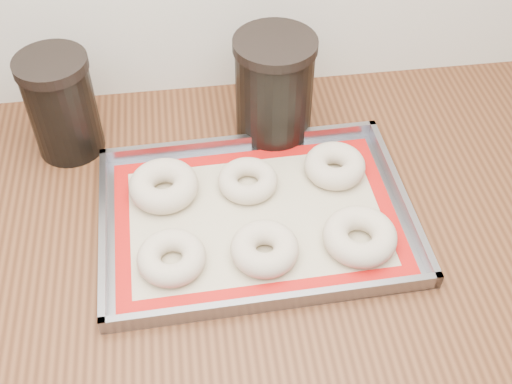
{
  "coord_description": "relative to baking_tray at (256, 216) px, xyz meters",
  "views": [
    {
      "loc": [
        0.15,
        1.03,
        1.63
      ],
      "look_at": [
        0.24,
        1.66,
        0.96
      ],
      "focal_mm": 45.0,
      "sensor_mm": 36.0,
      "label": 1
    }
  ],
  "objects": [
    {
      "name": "cabinet",
      "position": [
        -0.24,
        0.01,
        -0.48
      ],
      "size": [
        3.0,
        0.65,
        0.86
      ],
      "primitive_type": "cube",
      "color": "#5E6B5E",
      "rests_on": "floor"
    },
    {
      "name": "countertop",
      "position": [
        -0.24,
        0.01,
        -0.03
      ],
      "size": [
        3.06,
        0.68,
        0.04
      ],
      "primitive_type": "cube",
      "color": "brown",
      "rests_on": "cabinet"
    },
    {
      "name": "baking_tray",
      "position": [
        0.0,
        0.0,
        0.0
      ],
      "size": [
        0.47,
        0.34,
        0.03
      ],
      "rotation": [
        0.0,
        0.0,
        0.02
      ],
      "color": "gray",
      "rests_on": "countertop"
    },
    {
      "name": "baking_mat",
      "position": [
        0.0,
        0.0,
        -0.0
      ],
      "size": [
        0.43,
        0.3,
        0.0
      ],
      "rotation": [
        0.0,
        0.0,
        0.02
      ],
      "color": "#C6B793",
      "rests_on": "baking_tray"
    },
    {
      "name": "bagel_front_left",
      "position": [
        -0.13,
        -0.07,
        0.01
      ],
      "size": [
        0.12,
        0.12,
        0.03
      ],
      "primitive_type": "torus",
      "rotation": [
        0.0,
        0.0,
        0.31
      ],
      "color": "beige",
      "rests_on": "baking_mat"
    },
    {
      "name": "bagel_front_mid",
      "position": [
        0.0,
        -0.08,
        0.02
      ],
      "size": [
        0.12,
        0.12,
        0.04
      ],
      "primitive_type": "torus",
      "rotation": [
        0.0,
        0.0,
        0.32
      ],
      "color": "beige",
      "rests_on": "baking_mat"
    },
    {
      "name": "bagel_front_right",
      "position": [
        0.14,
        -0.07,
        0.02
      ],
      "size": [
        0.12,
        0.12,
        0.04
      ],
      "primitive_type": "torus",
      "rotation": [
        0.0,
        0.0,
        -0.1
      ],
      "color": "beige",
      "rests_on": "baking_mat"
    },
    {
      "name": "bagel_back_left",
      "position": [
        -0.13,
        0.07,
        0.02
      ],
      "size": [
        0.13,
        0.13,
        0.04
      ],
      "primitive_type": "torus",
      "rotation": [
        0.0,
        0.0,
        0.26
      ],
      "color": "beige",
      "rests_on": "baking_mat"
    },
    {
      "name": "bagel_back_mid",
      "position": [
        -0.0,
        0.06,
        0.01
      ],
      "size": [
        0.1,
        0.1,
        0.03
      ],
      "primitive_type": "torus",
      "rotation": [
        0.0,
        0.0,
        0.14
      ],
      "color": "beige",
      "rests_on": "baking_mat"
    },
    {
      "name": "bagel_back_right",
      "position": [
        0.14,
        0.08,
        0.02
      ],
      "size": [
        0.12,
        0.12,
        0.04
      ],
      "primitive_type": "torus",
      "rotation": [
        0.0,
        0.0,
        0.34
      ],
      "color": "beige",
      "rests_on": "baking_mat"
    },
    {
      "name": "canister_mid",
      "position": [
        -0.28,
        0.2,
        0.08
      ],
      "size": [
        0.11,
        0.11,
        0.17
      ],
      "color": "black",
      "rests_on": "countertop"
    },
    {
      "name": "canister_right",
      "position": [
        0.06,
        0.2,
        0.08
      ],
      "size": [
        0.13,
        0.13,
        0.18
      ],
      "color": "black",
      "rests_on": "countertop"
    }
  ]
}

